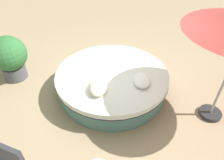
% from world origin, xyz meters
% --- Properties ---
extents(ground_plane, '(16.00, 16.00, 0.00)m').
position_xyz_m(ground_plane, '(0.00, 0.00, 0.00)').
color(ground_plane, '#9E8466').
extents(round_bed, '(2.48, 2.48, 0.50)m').
position_xyz_m(round_bed, '(0.00, 0.00, 0.26)').
color(round_bed, '#4C726B').
rests_on(round_bed, ground_plane).
extents(throw_pillow_0, '(0.53, 0.34, 0.17)m').
position_xyz_m(throw_pillow_0, '(-0.58, 0.25, 0.59)').
color(throw_pillow_0, beige).
rests_on(throw_pillow_0, round_bed).
extents(throw_pillow_1, '(0.48, 0.34, 0.15)m').
position_xyz_m(throw_pillow_1, '(-0.34, -0.61, 0.58)').
color(throw_pillow_1, white).
rests_on(throw_pillow_1, round_bed).
extents(planter, '(0.83, 0.83, 1.11)m').
position_xyz_m(planter, '(0.42, 2.42, 0.62)').
color(planter, '#4C4C51').
rests_on(planter, ground_plane).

